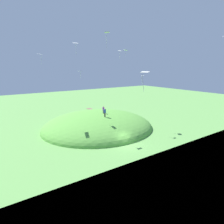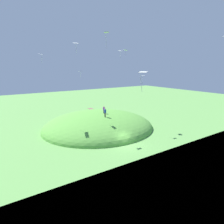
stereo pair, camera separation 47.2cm
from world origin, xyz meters
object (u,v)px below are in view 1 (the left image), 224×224
object	(u,v)px
kite_6	(76,44)
kite_4	(80,71)
person_walking_path	(105,112)
kite_7	(145,74)
kite_8	(40,55)
kite_3	(143,76)
kite_1	(120,51)
kite_0	(107,33)
person_near_shore	(103,109)
kite_5	(126,50)

from	to	relation	value
kite_6	kite_4	bearing A→B (deg)	-46.76
person_walking_path	kite_6	xyz separation A→B (m)	(0.73, 5.47, 12.77)
kite_7	kite_8	xyz separation A→B (m)	(22.75, 4.06, 2.80)
kite_6	kite_8	distance (m)	6.80
kite_3	kite_7	distance (m)	21.36
kite_1	kite_4	distance (m)	8.98
kite_3	person_walking_path	bearing A→B (deg)	73.45
kite_8	kite_6	bearing A→B (deg)	-127.60
kite_1	kite_7	size ratio (longest dim) A/B	0.83
kite_0	kite_1	world-z (taller)	kite_0
kite_0	kite_7	world-z (taller)	kite_0
person_near_shore	kite_5	size ratio (longest dim) A/B	1.33
kite_3	kite_6	size ratio (longest dim) A/B	0.83
kite_6	kite_7	xyz separation A→B (m)	(-18.75, 1.13, -4.59)
person_near_shore	kite_6	size ratio (longest dim) A/B	0.80
kite_1	kite_4	world-z (taller)	kite_1
person_near_shore	kite_7	xyz separation A→B (m)	(-20.37, 7.72, 8.20)
person_walking_path	kite_1	xyz separation A→B (m)	(-0.03, -3.63, 11.82)
kite_5	kite_7	size ratio (longest dim) A/B	0.58
person_near_shore	kite_8	size ratio (longest dim) A/B	0.82
kite_0	kite_3	size ratio (longest dim) A/B	1.35
kite_4	kite_6	size ratio (longest dim) A/B	0.59
person_near_shore	kite_5	xyz separation A→B (m)	(-9.07, 1.27, 11.44)
kite_0	kite_8	xyz separation A→B (m)	(12.32, 6.35, -2.53)
person_near_shore	kite_7	bearing A→B (deg)	103.52
kite_6	kite_8	world-z (taller)	kite_6
kite_5	kite_7	world-z (taller)	kite_5
kite_0	kite_3	world-z (taller)	kite_0
kite_0	kite_8	distance (m)	14.09
person_walking_path	kite_3	xyz separation A→B (m)	(-2.33, -7.85, 6.97)
person_near_shore	kite_5	world-z (taller)	kite_5
kite_0	kite_4	world-z (taller)	kite_0
kite_6	kite_8	xyz separation A→B (m)	(4.00, 5.19, -1.79)
kite_5	kite_6	world-z (taller)	kite_6
kite_3	kite_4	size ratio (longest dim) A/B	1.42
kite_0	kite_1	size ratio (longest dim) A/B	1.31
kite_1	kite_6	world-z (taller)	kite_6
kite_8	person_near_shore	bearing A→B (deg)	-101.43
person_walking_path	kite_4	bearing A→B (deg)	19.53
kite_3	kite_4	bearing A→B (deg)	70.95
kite_4	kite_8	distance (m)	7.62
person_near_shore	person_walking_path	size ratio (longest dim) A/B	0.85
person_near_shore	kite_8	bearing A→B (deg)	22.85
person_near_shore	kite_0	world-z (taller)	kite_0
kite_3	kite_8	world-z (taller)	kite_8
person_near_shore	person_walking_path	xyz separation A→B (m)	(-2.35, 1.12, 0.03)
person_walking_path	kite_5	xyz separation A→B (m)	(-6.72, 0.15, 11.42)
kite_6	kite_5	bearing A→B (deg)	-144.51
kite_0	kite_7	size ratio (longest dim) A/B	1.08
person_walking_path	kite_1	distance (m)	12.36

